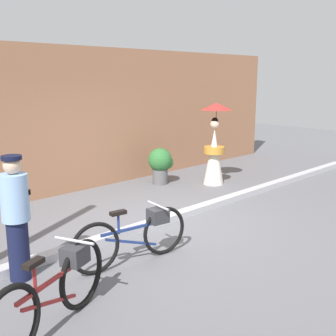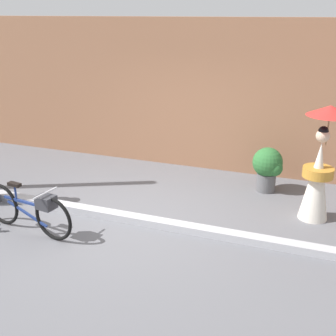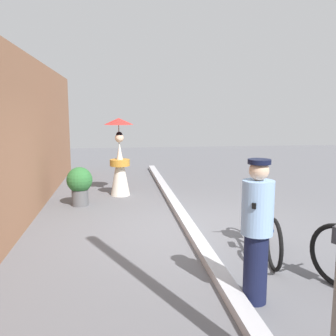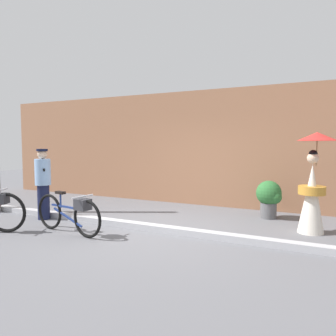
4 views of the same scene
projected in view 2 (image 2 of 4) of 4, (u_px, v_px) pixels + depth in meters
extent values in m
plane|color=slate|center=(128.00, 221.00, 6.99)|extent=(30.00, 30.00, 0.00)
cube|color=#9E6B4C|center=(186.00, 94.00, 9.13)|extent=(14.00, 0.40, 3.16)
cube|color=#B2B2B7|center=(128.00, 218.00, 6.97)|extent=(14.00, 0.20, 0.12)
torus|color=black|center=(53.00, 219.00, 6.30)|extent=(0.70, 0.15, 0.70)
torus|color=black|center=(2.00, 204.00, 6.78)|extent=(0.70, 0.15, 0.70)
cube|color=navy|center=(26.00, 202.00, 6.49)|extent=(0.91, 0.17, 0.04)
cube|color=navy|center=(27.00, 214.00, 6.56)|extent=(0.79, 0.14, 0.29)
cylinder|color=navy|center=(16.00, 193.00, 6.54)|extent=(0.03, 0.03, 0.29)
cube|color=black|center=(14.00, 184.00, 6.48)|extent=(0.23, 0.12, 0.05)
cylinder|color=silver|center=(45.00, 193.00, 6.21)|extent=(0.10, 0.48, 0.03)
cube|color=#333338|center=(46.00, 202.00, 6.26)|extent=(0.29, 0.25, 0.20)
cone|color=silver|center=(317.00, 181.00, 6.86)|extent=(0.48, 0.48, 1.32)
cylinder|color=#C1842D|center=(318.00, 172.00, 6.81)|extent=(0.49, 0.49, 0.16)
sphere|color=beige|center=(323.00, 136.00, 6.60)|extent=(0.21, 0.21, 0.21)
sphere|color=black|center=(323.00, 131.00, 6.57)|extent=(0.16, 0.16, 0.16)
cylinder|color=olive|center=(328.00, 128.00, 6.54)|extent=(0.02, 0.02, 0.55)
cone|color=red|center=(330.00, 111.00, 6.44)|extent=(0.72, 0.72, 0.16)
cylinder|color=#59595B|center=(266.00, 182.00, 8.12)|extent=(0.36, 0.36, 0.35)
sphere|color=#2D6B33|center=(268.00, 162.00, 7.98)|extent=(0.57, 0.57, 0.57)
sphere|color=#2D6B33|center=(274.00, 168.00, 7.88)|extent=(0.31, 0.31, 0.31)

